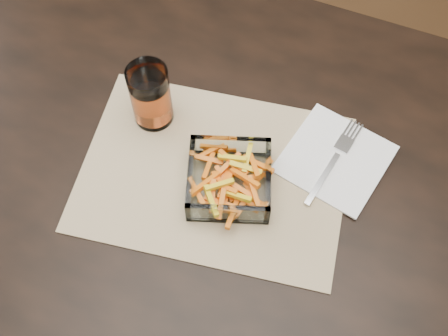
{
  "coord_description": "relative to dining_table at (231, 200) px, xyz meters",
  "views": [
    {
      "loc": [
        0.15,
        -0.41,
        1.6
      ],
      "look_at": [
        -0.01,
        -0.0,
        0.78
      ],
      "focal_mm": 45.0,
      "sensor_mm": 36.0,
      "label": 1
    }
  ],
  "objects": [
    {
      "name": "tumbler",
      "position": [
        -0.18,
        0.07,
        0.15
      ],
      "size": [
        0.07,
        0.07,
        0.12
      ],
      "color": "white",
      "rests_on": "placemat"
    },
    {
      "name": "fork",
      "position": [
        0.15,
        0.1,
        0.1
      ],
      "size": [
        0.05,
        0.19,
        0.0
      ],
      "rotation": [
        0.0,
        0.0,
        -0.18
      ],
      "color": "silver",
      "rests_on": "napkin"
    },
    {
      "name": "dining_table",
      "position": [
        0.0,
        0.0,
        0.0
      ],
      "size": [
        1.6,
        0.9,
        0.75
      ],
      "color": "black",
      "rests_on": "ground"
    },
    {
      "name": "napkin",
      "position": [
        0.15,
        0.1,
        0.09
      ],
      "size": [
        0.2,
        0.2,
        0.0
      ],
      "primitive_type": "cube",
      "rotation": [
        0.0,
        0.0,
        -0.2
      ],
      "color": "white",
      "rests_on": "placemat"
    },
    {
      "name": "placemat",
      "position": [
        -0.03,
        -0.0,
        0.09
      ],
      "size": [
        0.5,
        0.4,
        0.0
      ],
      "primitive_type": "cube",
      "rotation": [
        0.0,
        0.0,
        0.15
      ],
      "color": "tan",
      "rests_on": "dining_table"
    },
    {
      "name": "glass_bowl",
      "position": [
        0.0,
        -0.02,
        0.11
      ],
      "size": [
        0.17,
        0.17,
        0.05
      ],
      "rotation": [
        0.0,
        0.0,
        0.34
      ],
      "color": "white",
      "rests_on": "placemat"
    }
  ]
}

